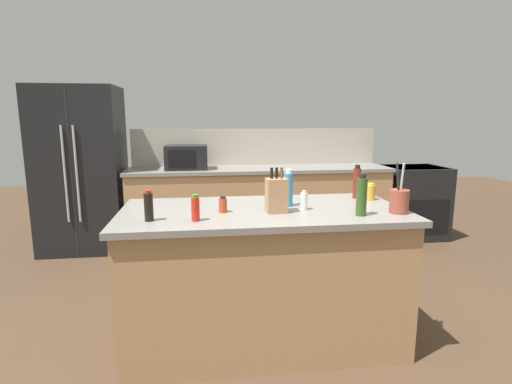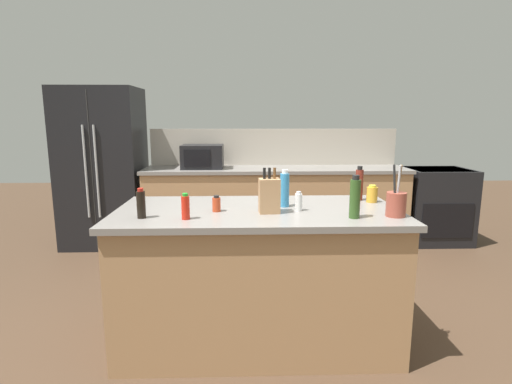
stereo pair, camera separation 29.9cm
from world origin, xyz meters
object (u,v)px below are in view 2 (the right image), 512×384
salt_shaker (299,202)px  olive_oil_bottle (355,198)px  vinegar_bottle (359,184)px  dish_soap_bottle (285,189)px  spice_jar_paprika (216,204)px  utensil_crock (396,203)px  soy_sauce_bottle (141,204)px  honey_jar (372,194)px  knife_block (269,195)px  refrigerator (103,168)px  microwave (203,157)px  hot_sauce_bottle (186,207)px  range_oven (436,205)px

salt_shaker → olive_oil_bottle: size_ratio=0.49×
salt_shaker → vinegar_bottle: vinegar_bottle is taller
dish_soap_bottle → vinegar_bottle: dish_soap_bottle is taller
spice_jar_paprika → utensil_crock: bearing=-8.5°
soy_sauce_bottle → utensil_crock: bearing=-0.2°
honey_jar → dish_soap_bottle: size_ratio=0.49×
knife_block → dish_soap_bottle: 0.21m
refrigerator → utensil_crock: (2.63, -2.47, 0.08)m
soy_sauce_bottle → microwave: bearing=86.9°
refrigerator → vinegar_bottle: refrigerator is taller
salt_shaker → spice_jar_paprika: 0.53m
salt_shaker → hot_sauce_bottle: hot_sauce_bottle is taller
range_oven → dish_soap_bottle: dish_soap_bottle is taller
olive_oil_bottle → honey_jar: olive_oil_bottle is taller
spice_jar_paprika → soy_sauce_bottle: (-0.44, -0.16, 0.04)m
refrigerator → olive_oil_bottle: bearing=-46.7°
refrigerator → range_oven: refrigerator is taller
knife_block → spice_jar_paprika: (-0.34, 0.05, -0.06)m
soy_sauce_bottle → vinegar_bottle: (1.47, 0.49, 0.03)m
hot_sauce_bottle → honey_jar: size_ratio=1.27×
salt_shaker → honey_jar: bearing=23.9°
refrigerator → hot_sauce_bottle: refrigerator is taller
hot_sauce_bottle → range_oven: bearing=41.8°
knife_block → utensil_crock: (0.77, -0.12, -0.03)m
microwave → vinegar_bottle: bearing=-55.3°
microwave → spice_jar_paprika: 2.28m
dish_soap_bottle → spice_jar_paprika: bearing=-164.3°
hot_sauce_bottle → utensil_crock: bearing=1.4°
salt_shaker → soy_sauce_bottle: (-0.98, -0.16, 0.03)m
olive_oil_bottle → refrigerator: bearing=133.3°
salt_shaker → hot_sauce_bottle: bearing=-164.2°
dish_soap_bottle → vinegar_bottle: size_ratio=1.01×
microwave → spice_jar_paprika: (0.31, -2.26, -0.09)m
utensil_crock → dish_soap_bottle: utensil_crock is taller
range_oven → microwave: 2.95m
microwave → dish_soap_bottle: microwave is taller
salt_shaker → honey_jar: salt_shaker is taller
vinegar_bottle → spice_jar_paprika: bearing=-162.4°
honey_jar → vinegar_bottle: 0.12m
microwave → hot_sauce_bottle: (0.14, -2.45, -0.07)m
hot_sauce_bottle → honey_jar: (1.27, 0.45, -0.02)m
salt_shaker → utensil_crock: bearing=-16.3°
utensil_crock → dish_soap_bottle: 0.72m
knife_block → hot_sauce_bottle: bearing=-168.1°
salt_shaker → vinegar_bottle: 0.59m
olive_oil_bottle → hot_sauce_bottle: bearing=179.8°
spice_jar_paprika → range_oven: bearing=41.3°
refrigerator → salt_shaker: size_ratio=14.78×
refrigerator → utensil_crock: refrigerator is taller
hot_sauce_bottle → dish_soap_bottle: (0.63, 0.32, 0.05)m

